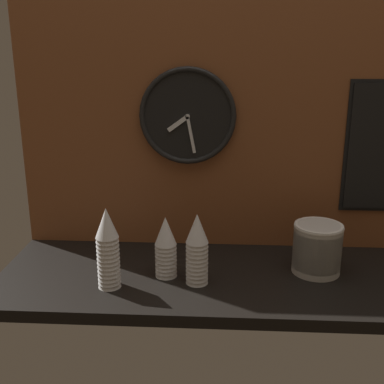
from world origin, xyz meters
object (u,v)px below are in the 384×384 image
(wall_clock, at_px, (188,116))
(cup_stack_left, at_px, (108,248))
(cup_stack_center, at_px, (197,249))
(bowl_stack_right, at_px, (317,247))
(cup_stack_center_left, at_px, (166,247))

(wall_clock, bearing_deg, cup_stack_left, -123.11)
(wall_clock, bearing_deg, cup_stack_center, -80.82)
(bowl_stack_right, bearing_deg, cup_stack_center_left, -173.28)
(cup_stack_left, relative_size, cup_stack_center_left, 1.27)
(cup_stack_left, height_order, cup_stack_center_left, cup_stack_left)
(cup_stack_center, bearing_deg, cup_stack_center_left, 157.62)
(cup_stack_center, distance_m, cup_stack_left, 0.28)
(cup_stack_left, xyz_separation_m, bowl_stack_right, (0.68, 0.15, -0.04))
(cup_stack_center, bearing_deg, cup_stack_left, -171.24)
(cup_stack_center, relative_size, cup_stack_center_left, 1.13)
(cup_stack_center, height_order, wall_clock, wall_clock)
(cup_stack_center_left, xyz_separation_m, wall_clock, (0.06, 0.26, 0.39))
(cup_stack_center_left, bearing_deg, cup_stack_center, -22.38)
(cup_stack_center, distance_m, wall_clock, 0.49)
(cup_stack_center, bearing_deg, bowl_stack_right, 14.42)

